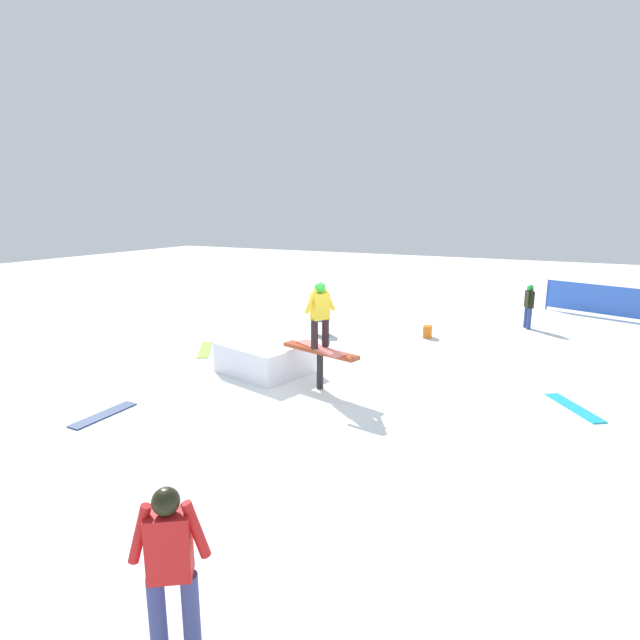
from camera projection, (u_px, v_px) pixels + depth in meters
ground_plane at (320, 389)px, 10.31m from camera, size 60.00×60.00×0.00m
rail_feature at (320, 356)px, 10.15m from camera, size 1.84×0.71×0.85m
snow_kicker_ramp at (265, 358)px, 11.29m from camera, size 2.11×1.89×0.67m
main_rider_on_rail at (320, 316)px, 9.97m from camera, size 1.37×0.90×1.37m
bystander_black at (529, 304)px, 15.31m from camera, size 0.31×0.55×1.37m
bystander_red at (170, 562)px, 4.02m from camera, size 0.59×0.44×1.51m
loose_snowboard_cyan at (574, 407)px, 9.30m from camera, size 1.06×1.31×0.02m
loose_snowboard_lime at (205, 350)px, 13.10m from camera, size 1.10×1.41×0.02m
loose_snowboard_navy at (104, 415)px, 8.96m from camera, size 0.29×1.29×0.02m
folding_chair at (320, 321)px, 14.57m from camera, size 0.58×0.58×0.88m
backpack_on_snow at (427, 332)px, 14.37m from camera, size 0.26×0.33×0.34m
safety_fence at (604, 300)px, 16.93m from camera, size 3.63×1.40×1.10m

